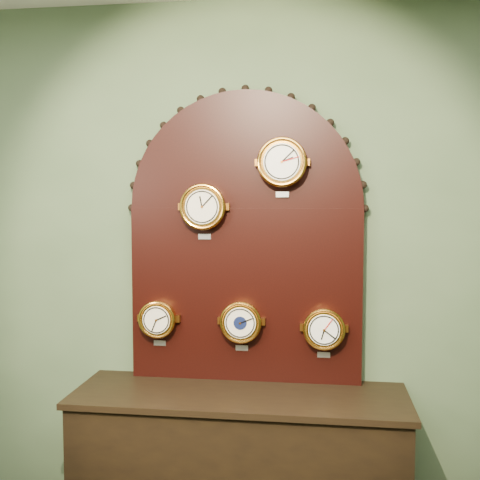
# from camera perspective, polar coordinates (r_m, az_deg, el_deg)

# --- Properties ---
(wall_back) EXTENTS (4.00, 0.00, 4.00)m
(wall_back) POSITION_cam_1_polar(r_m,az_deg,el_deg) (3.10, 0.63, -2.98)
(wall_back) COLOR #4C6444
(wall_back) RESTS_ON ground
(shop_counter) EXTENTS (1.60, 0.50, 0.80)m
(shop_counter) POSITION_cam_1_polar(r_m,az_deg,el_deg) (3.13, -0.05, -22.09)
(shop_counter) COLOR black
(shop_counter) RESTS_ON ground_plane
(display_board) EXTENTS (1.26, 0.06, 1.53)m
(display_board) POSITION_cam_1_polar(r_m,az_deg,el_deg) (3.03, 0.51, 1.15)
(display_board) COLOR black
(display_board) RESTS_ON shop_counter
(roman_clock) EXTENTS (0.24, 0.08, 0.29)m
(roman_clock) POSITION_cam_1_polar(r_m,az_deg,el_deg) (2.99, -3.60, 3.24)
(roman_clock) COLOR orange
(roman_clock) RESTS_ON display_board
(arabic_clock) EXTENTS (0.25, 0.08, 0.30)m
(arabic_clock) POSITION_cam_1_polar(r_m,az_deg,el_deg) (2.94, 4.12, 7.54)
(arabic_clock) COLOR orange
(arabic_clock) RESTS_ON display_board
(hygrometer) EXTENTS (0.20, 0.08, 0.25)m
(hygrometer) POSITION_cam_1_polar(r_m,az_deg,el_deg) (3.12, -7.98, -7.61)
(hygrometer) COLOR orange
(hygrometer) RESTS_ON display_board
(barometer) EXTENTS (0.22, 0.08, 0.27)m
(barometer) POSITION_cam_1_polar(r_m,az_deg,el_deg) (3.03, 0.10, -7.96)
(barometer) COLOR orange
(barometer) RESTS_ON display_board
(tide_clock) EXTENTS (0.21, 0.08, 0.26)m
(tide_clock) POSITION_cam_1_polar(r_m,az_deg,el_deg) (3.01, 8.17, -8.53)
(tide_clock) COLOR orange
(tide_clock) RESTS_ON display_board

